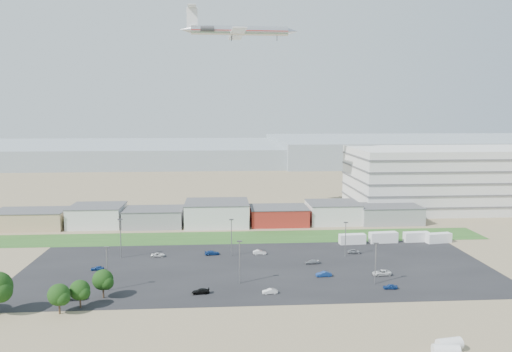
{
  "coord_description": "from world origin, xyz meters",
  "views": [
    {
      "loc": [
        -4.11,
        -103.41,
        39.98
      ],
      "look_at": [
        4.56,
        22.0,
        23.65
      ],
      "focal_mm": 35.0,
      "sensor_mm": 36.0,
      "label": 1
    }
  ],
  "objects": [
    {
      "name": "parked_car_2",
      "position": [
        33.75,
        2.99,
        0.55
      ],
      "size": [
        3.28,
        1.46,
        1.1
      ],
      "primitive_type": "imported",
      "rotation": [
        0.0,
        0.0,
        -1.62
      ],
      "color": "navy",
      "rests_on": "ground"
    },
    {
      "name": "box_trailer_b",
      "position": [
        45.15,
        42.66,
        1.61
      ],
      "size": [
        8.79,
        3.45,
        3.22
      ],
      "primitive_type": null,
      "rotation": [
        0.0,
        0.0,
        0.09
      ],
      "color": "silver",
      "rests_on": "ground"
    },
    {
      "name": "building_row",
      "position": [
        -17.0,
        71.0,
        4.0
      ],
      "size": [
        170.0,
        20.0,
        8.0
      ],
      "primitive_type": null,
      "color": "silver",
      "rests_on": "ground"
    },
    {
      "name": "box_trailer_a",
      "position": [
        35.26,
        41.82,
        1.49
      ],
      "size": [
        8.11,
        3.02,
        2.98
      ],
      "primitive_type": null,
      "rotation": [
        0.0,
        0.0,
        0.07
      ],
      "color": "silver",
      "rests_on": "ground"
    },
    {
      "name": "parked_car_6",
      "position": [
        -7.04,
        32.93,
        0.6
      ],
      "size": [
        4.35,
        2.24,
        1.21
      ],
      "primitive_type": "imported",
      "rotation": [
        0.0,
        0.0,
        1.71
      ],
      "color": "navy",
      "rests_on": "ground"
    },
    {
      "name": "parked_car_9",
      "position": [
        -21.97,
        32.09,
        0.55
      ],
      "size": [
        4.13,
        2.32,
        1.09
      ],
      "primitive_type": "imported",
      "rotation": [
        0.0,
        0.0,
        1.71
      ],
      "color": "silver",
      "rests_on": "ground"
    },
    {
      "name": "storage_tank_nw",
      "position": [
        32.05,
        -28.99,
        1.28
      ],
      "size": [
        4.53,
        2.72,
        2.56
      ],
      "primitive_type": null,
      "rotation": [
        0.0,
        0.0,
        -0.14
      ],
      "color": "silver",
      "rests_on": "ground"
    },
    {
      "name": "lightpole_back_l",
      "position": [
        -31.9,
        31.72,
        5.46
      ],
      "size": [
        1.28,
        0.53,
        10.91
      ],
      "primitive_type": null,
      "color": "slate",
      "rests_on": "ground"
    },
    {
      "name": "parked_car_11",
      "position": [
        6.3,
        32.47,
        0.62
      ],
      "size": [
        3.77,
        1.38,
        1.24
      ],
      "primitive_type": "imported",
      "rotation": [
        0.0,
        0.0,
        1.55
      ],
      "color": "silver",
      "rests_on": "ground"
    },
    {
      "name": "parked_car_1",
      "position": [
        20.42,
        12.46,
        0.63
      ],
      "size": [
        3.92,
        1.58,
        1.27
      ],
      "primitive_type": "imported",
      "rotation": [
        0.0,
        0.0,
        -1.51
      ],
      "color": "navy",
      "rests_on": "ground"
    },
    {
      "name": "box_trailer_d",
      "position": [
        62.06,
        41.4,
        1.46
      ],
      "size": [
        8.07,
        3.59,
        2.92
      ],
      "primitive_type": null,
      "rotation": [
        0.0,
        0.0,
        0.15
      ],
      "color": "silver",
      "rests_on": "ground"
    },
    {
      "name": "lightpole_back_m",
      "position": [
        -1.61,
        31.7,
        5.2
      ],
      "size": [
        1.22,
        0.51,
        10.39
      ],
      "primitive_type": null,
      "color": "slate",
      "rests_on": "ground"
    },
    {
      "name": "tree_right",
      "position": [
        -33.3,
        -3.3,
        3.31
      ],
      "size": [
        4.41,
        4.41,
        6.62
      ],
      "primitive_type": null,
      "color": "black",
      "rests_on": "ground"
    },
    {
      "name": "lightpole_front_l",
      "position": [
        -29.89,
        6.45,
        5.04
      ],
      "size": [
        1.19,
        0.49,
        10.08
      ],
      "primitive_type": null,
      "color": "slate",
      "rests_on": "ground"
    },
    {
      "name": "parking_garage",
      "position": [
        90.0,
        95.0,
        12.5
      ],
      "size": [
        80.0,
        40.0,
        25.0
      ],
      "primitive_type": "cube",
      "color": "silver",
      "rests_on": "ground"
    },
    {
      "name": "box_trailer_c",
      "position": [
        55.78,
        43.14,
        1.48
      ],
      "size": [
        8.04,
        3.01,
        2.96
      ],
      "primitive_type": null,
      "rotation": [
        0.0,
        0.0,
        0.07
      ],
      "color": "silver",
      "rests_on": "ground"
    },
    {
      "name": "parked_car_0",
      "position": [
        34.85,
        12.46,
        0.65
      ],
      "size": [
        4.78,
        2.44,
        1.29
      ],
      "primitive_type": "imported",
      "rotation": [
        0.0,
        0.0,
        -1.51
      ],
      "color": "silver",
      "rests_on": "ground"
    },
    {
      "name": "grass_strip",
      "position": [
        0.0,
        52.0,
        0.01
      ],
      "size": [
        160.0,
        16.0,
        0.02
      ],
      "primitive_type": "cube",
      "color": "#26501E",
      "rests_on": "ground"
    },
    {
      "name": "parked_car_12",
      "position": [
        19.36,
        22.81,
        0.55
      ],
      "size": [
        3.89,
        1.83,
        1.1
      ],
      "primitive_type": "imported",
      "rotation": [
        0.0,
        0.0,
        -1.49
      ],
      "color": "#A5A5AA",
      "rests_on": "ground"
    },
    {
      "name": "parked_car_5",
      "position": [
        -35.86,
        21.23,
        0.55
      ],
      "size": [
        3.27,
        1.4,
        1.1
      ],
      "primitive_type": "imported",
      "rotation": [
        0.0,
        0.0,
        -1.54
      ],
      "color": "navy",
      "rests_on": "ground"
    },
    {
      "name": "lightpole_back_r",
      "position": [
        29.87,
        28.98,
        4.85
      ],
      "size": [
        1.14,
        0.48,
        9.7
      ],
      "primitive_type": null,
      "color": "slate",
      "rests_on": "ground"
    },
    {
      "name": "storage_tank_ne",
      "position": [
        33.7,
        -26.66,
        1.26
      ],
      "size": [
        4.49,
        2.76,
        2.52
      ],
      "primitive_type": null,
      "rotation": [
        0.0,
        0.0,
        0.17
      ],
      "color": "silver",
      "rests_on": "ground"
    },
    {
      "name": "hills_backdrop",
      "position": [
        40.0,
        315.0,
        4.5
      ],
      "size": [
        700.0,
        200.0,
        9.0
      ],
      "primitive_type": null,
      "color": "gray",
      "rests_on": "ground"
    },
    {
      "name": "lightpole_front_m",
      "position": [
        -0.17,
        9.11,
        5.1
      ],
      "size": [
        1.2,
        0.5,
        10.2
      ],
      "primitive_type": null,
      "color": "slate",
      "rests_on": "ground"
    },
    {
      "name": "parked_car_3",
      "position": [
        -9.04,
        2.93,
        0.57
      ],
      "size": [
        4.05,
        1.98,
        1.13
      ],
      "primitive_type": "imported",
      "rotation": [
        0.0,
        0.0,
        -1.47
      ],
      "color": "black",
      "rests_on": "ground"
    },
    {
      "name": "parked_car_10",
      "position": [
        -35.23,
        1.25,
        0.6
      ],
      "size": [
        4.34,
        2.17,
        1.21
      ],
      "primitive_type": "imported",
      "rotation": [
        0.0,
        0.0,
        1.69
      ],
      "color": "#595B5E",
      "rests_on": "ground"
    },
    {
      "name": "parked_car_13",
      "position": [
        6.25,
        1.94,
        0.55
      ],
      "size": [
        3.44,
        1.47,
        1.1
      ],
      "primitive_type": "imported",
      "rotation": [
        0.0,
        0.0,
        -1.48
      ],
      "color": "silver",
      "rests_on": "ground"
    },
    {
      "name": "ground",
      "position": [
        0.0,
        0.0,
        0.0
      ],
      "size": [
        700.0,
        700.0,
        0.0
      ],
      "primitive_type": "plane",
      "color": "#7E6D50",
      "rests_on": "ground"
    },
    {
      "name": "lightpole_front_r",
      "position": [
        31.3,
        6.5,
        4.92
      ],
      "size": [
        1.16,
        0.48,
        9.83
      ],
      "primitive_type": null,
      "color": "slate",
      "rests_on": "ground"
    },
    {
      "name": "parked_car_8",
      "position": [
        33.06,
        31.54,
        0.62
      ],
      "size": [
        3.79,
        1.86,
        1.25
      ],
      "primitive_type": "imported",
      "rotation": [
        0.0,
        0.0,
        1.46
      ],
      "color": "#A5A5AA",
      "rests_on": "ground"
    },
    {
      "name": "parking_lot",
      "position": [
        5.0,
        20.0,
        0.01
      ],
      "size": [
        120.0,
        50.0,
        0.01
      ],
      "primitive_type": "cube",
      "color": "black",
      "rests_on": "ground"
    },
    {
      "name": "tree_near",
      "position": [
        -29.86,
        1.91,
        3.56
      ],
      "size": [
        4.75,
        4.75,
        7.12
      ],
      "primitive_type": null,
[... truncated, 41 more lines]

